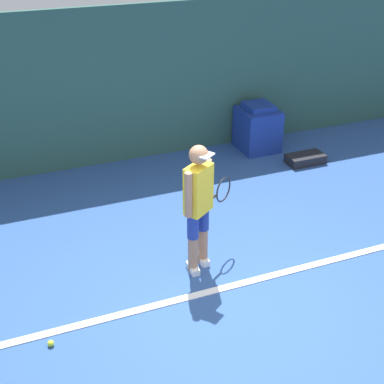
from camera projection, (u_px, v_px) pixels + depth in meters
The scene contains 7 objects.
ground_plane at pixel (231, 304), 6.02m from camera, with size 24.00×24.00×0.00m, color #2D5193.
back_wall at pixel (127, 86), 8.77m from camera, with size 24.00×0.10×2.59m.
court_baseline at pixel (221, 289), 6.25m from camera, with size 21.60×0.10×0.01m.
tennis_player at pixel (199, 203), 6.20m from camera, with size 0.81×0.60×1.64m.
tennis_ball at pixel (51, 343), 5.45m from camera, with size 0.07×0.07×0.07m.
covered_chair at pixel (257, 128), 9.54m from camera, with size 0.66×0.71×0.85m.
equipment_bag at pixel (305, 159), 9.17m from camera, with size 0.65×0.35×0.15m.
Camera 1 is at (-2.12, -4.17, 4.03)m, focal length 50.00 mm.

